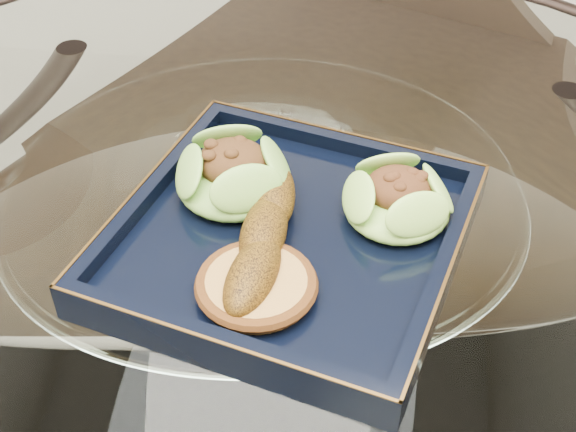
# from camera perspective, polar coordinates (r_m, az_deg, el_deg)

# --- Properties ---
(dining_table) EXTENTS (1.13, 1.13, 0.77)m
(dining_table) POSITION_cam_1_polar(r_m,az_deg,el_deg) (0.81, -1.49, -9.77)
(dining_table) COLOR white
(dining_table) RESTS_ON ground
(dining_chair) EXTENTS (0.48, 0.48, 0.86)m
(dining_chair) POSITION_cam_1_polar(r_m,az_deg,el_deg) (1.24, 3.70, 4.36)
(dining_chair) COLOR black
(dining_chair) RESTS_ON ground
(navy_plate) EXTENTS (0.32, 0.32, 0.02)m
(navy_plate) POSITION_cam_1_polar(r_m,az_deg,el_deg) (0.66, 0.00, -1.95)
(navy_plate) COLOR black
(navy_plate) RESTS_ON dining_table
(lettuce_wrap_left) EXTENTS (0.10, 0.10, 0.04)m
(lettuce_wrap_left) POSITION_cam_1_polar(r_m,az_deg,el_deg) (0.69, -3.90, 2.78)
(lettuce_wrap_left) COLOR #50962B
(lettuce_wrap_left) RESTS_ON navy_plate
(lettuce_wrap_right) EXTENTS (0.09, 0.09, 0.03)m
(lettuce_wrap_right) POSITION_cam_1_polar(r_m,az_deg,el_deg) (0.67, 7.77, 0.98)
(lettuce_wrap_right) COLOR #6EAB31
(lettuce_wrap_right) RESTS_ON navy_plate
(roasted_plantain) EXTENTS (0.04, 0.17, 0.03)m
(roasted_plantain) POSITION_cam_1_polar(r_m,az_deg,el_deg) (0.63, -1.74, -1.22)
(roasted_plantain) COLOR #613D0A
(roasted_plantain) RESTS_ON navy_plate
(crumb_patty) EXTENTS (0.09, 0.09, 0.02)m
(crumb_patty) POSITION_cam_1_polar(r_m,az_deg,el_deg) (0.60, -2.26, -5.05)
(crumb_patty) COLOR #C19140
(crumb_patty) RESTS_ON navy_plate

